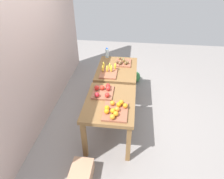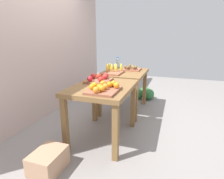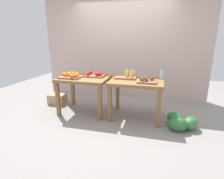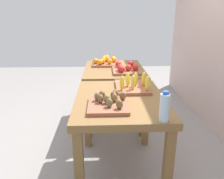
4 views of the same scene
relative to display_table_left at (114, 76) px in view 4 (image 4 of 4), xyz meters
name	(u,v)px [view 4 (image 4 of 4)]	position (x,y,z in m)	size (l,w,h in m)	color
ground_plane	(116,140)	(0.56, 0.00, -0.67)	(8.00, 8.00, 0.00)	gray
display_table_left	(114,76)	(0.00, 0.00, 0.00)	(1.04, 0.80, 0.79)	brown
display_table_right	(120,109)	(1.12, 0.00, 0.00)	(1.04, 0.80, 0.79)	brown
orange_bin	(106,62)	(-0.24, -0.11, 0.16)	(0.45, 0.36, 0.11)	#985840
apple_bin	(126,69)	(0.21, 0.14, 0.16)	(0.41, 0.34, 0.11)	#985840
banana_crate	(133,85)	(0.89, 0.14, 0.16)	(0.44, 0.32, 0.17)	#985840
kiwi_bin	(109,103)	(1.32, -0.11, 0.15)	(0.36, 0.32, 0.10)	#985840
water_bottle	(165,107)	(1.59, 0.27, 0.22)	(0.07, 0.07, 0.22)	silver
cardboard_produce_box	(128,92)	(-0.88, 0.30, -0.55)	(0.40, 0.30, 0.24)	tan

